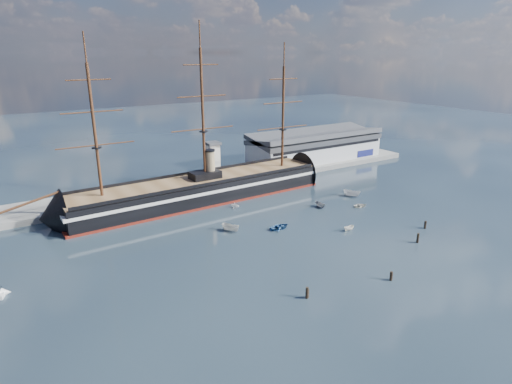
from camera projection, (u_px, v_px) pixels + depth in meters
ground at (253, 214)px, 134.56m from camera, size 600.00×600.00×0.00m
quay at (226, 181)px, 168.57m from camera, size 180.00×18.00×2.00m
warehouse at (315, 146)px, 193.68m from camera, size 63.00×21.00×11.60m
quay_tower at (213, 161)px, 159.58m from camera, size 5.00×5.00×15.00m
warship at (196, 191)px, 144.08m from camera, size 113.12×18.98×53.94m
motorboat_a at (231, 231)px, 121.41m from camera, size 7.15×5.20×2.70m
motorboat_b at (280, 229)px, 123.20m from camera, size 1.58×3.81×1.77m
motorboat_c at (320, 207)px, 140.17m from camera, size 5.29×2.01×2.10m
motorboat_d at (235, 208)px, 139.98m from camera, size 5.66×4.15×1.90m
motorboat_e at (361, 207)px, 140.73m from camera, size 1.61×3.02×1.34m
motorboat_f at (352, 196)px, 150.85m from camera, size 7.55×5.40×2.85m
motorboat_g at (349, 231)px, 121.86m from camera, size 1.80×4.44×1.75m
piling_near_left at (307, 298)px, 88.37m from camera, size 0.64×0.64×3.22m
piling_near_mid at (391, 280)px, 95.32m from camera, size 0.64×0.64×2.83m
piling_near_right at (417, 243)px, 114.22m from camera, size 0.64×0.64×3.42m
piling_far_right at (425, 228)px, 123.47m from camera, size 0.64×0.64×2.99m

